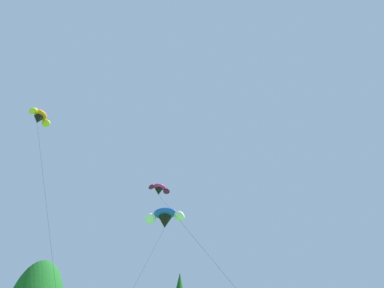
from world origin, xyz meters
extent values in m
ellipsoid|color=blue|center=(2.79, 31.27, 14.80)|extent=(2.36, 2.24, 1.12)
ellipsoid|color=white|center=(3.79, 30.45, 14.43)|extent=(1.34, 1.43, 1.28)
ellipsoid|color=white|center=(1.79, 32.08, 14.43)|extent=(1.41, 1.37, 1.28)
cone|color=black|center=(2.86, 31.35, 14.00)|extent=(1.62, 1.62, 0.99)
cylinder|color=black|center=(-0.63, 27.63, 7.56)|extent=(6.99, 7.45, 11.90)
ellipsoid|color=#D12893|center=(3.34, 34.40, 19.02)|extent=(1.45, 1.10, 0.58)
ellipsoid|color=#66144C|center=(4.19, 34.49, 18.77)|extent=(0.87, 0.89, 0.72)
ellipsoid|color=#66144C|center=(2.49, 34.31, 18.77)|extent=(0.76, 0.87, 0.72)
cone|color=black|center=(3.33, 34.49, 18.49)|extent=(0.85, 0.85, 0.66)
cylinder|color=black|center=(3.25, 25.26, 9.89)|extent=(0.17, 18.46, 16.55)
ellipsoid|color=orange|center=(-9.17, 32.67, 22.38)|extent=(1.72, 1.73, 0.75)
ellipsoid|color=yellow|center=(-8.54, 33.32, 22.13)|extent=(1.06, 1.07, 0.87)
ellipsoid|color=yellow|center=(-9.80, 32.02, 22.13)|extent=(1.08, 1.06, 0.87)
cone|color=black|center=(-9.24, 32.73, 21.82)|extent=(1.14, 1.14, 0.69)
cylinder|color=black|center=(-6.68, 28.32, 11.55)|extent=(5.13, 8.84, 19.86)
camera|label=1|loc=(-7.95, 5.46, 2.43)|focal=32.12mm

